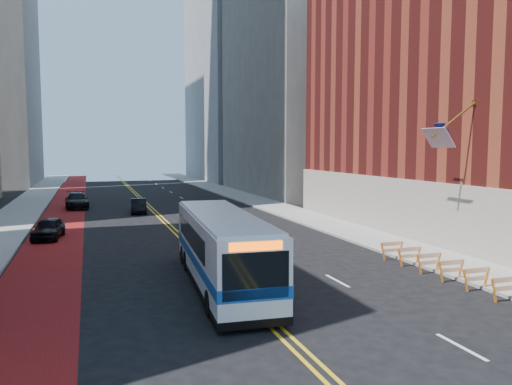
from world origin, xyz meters
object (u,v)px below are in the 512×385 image
at_px(car_a, 48,228).
at_px(car_b, 139,206).
at_px(transit_bus, 222,248).
at_px(car_c, 77,200).

height_order(car_a, car_b, car_a).
height_order(transit_bus, car_b, transit_bus).
bearing_deg(car_c, car_b, -48.98).
relative_size(car_b, car_c, 0.75).
distance_m(transit_bus, car_c, 32.74).
bearing_deg(transit_bus, car_b, 96.40).
bearing_deg(car_a, car_b, 66.79).
xyz_separation_m(car_a, car_c, (1.47, 17.32, 0.08)).
xyz_separation_m(car_a, car_b, (7.01, 11.61, -0.04)).
height_order(car_a, car_c, car_c).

